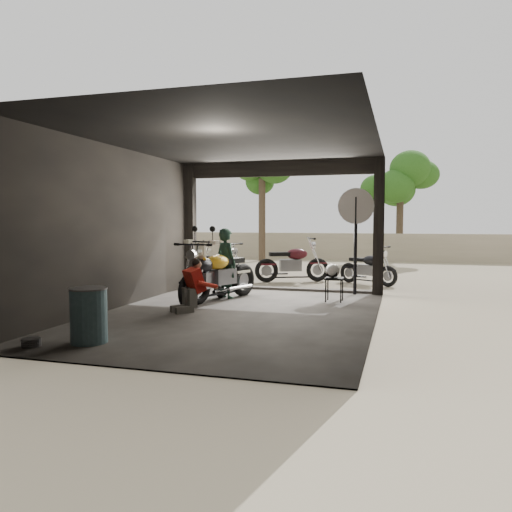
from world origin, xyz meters
The scene contains 16 objects.
ground centered at (0.00, 0.00, 0.00)m, with size 80.00×80.00×0.00m, color #7A6D56.
garage centered at (0.00, 0.55, 1.28)m, with size 7.00×7.13×3.20m.
boundary_wall centered at (0.00, 14.00, 0.60)m, with size 18.00×0.30×1.20m, color gray.
tree_left centered at (-3.00, 12.50, 3.99)m, with size 2.20×2.20×5.60m.
tree_right centered at (2.80, 14.00, 3.56)m, with size 2.20×2.20×5.00m.
main_bike centered at (-0.86, 1.58, 0.68)m, with size 0.84×2.03×1.36m, color beige, non-canonical shape.
left_bike centered at (-1.07, 1.20, 0.65)m, with size 0.79×1.91×1.30m, color black, non-canonical shape.
outside_bike_a centered at (-1.82, 3.99, 0.58)m, with size 0.70×1.71×1.16m, color black, non-canonical shape.
outside_bike_b centered at (-0.08, 5.30, 0.64)m, with size 0.77×1.88×1.27m, color #3F0F15, non-canonical shape.
outside_bike_c centered at (2.03, 5.28, 0.53)m, with size 0.65×1.58×1.07m, color black, non-canonical shape.
rider centered at (-0.86, 1.89, 0.79)m, with size 0.58×0.38×1.58m, color black.
mechanic centered at (-0.96, 0.08, 0.49)m, with size 0.50×0.68×0.98m, color red, non-canonical shape.
stool centered at (1.53, 2.05, 0.46)m, with size 0.38×0.38×0.53m.
helmet centered at (1.49, 2.11, 0.68)m, with size 0.31×0.33×0.29m, color white.
oil_drum centered at (-1.32, -2.58, 0.40)m, with size 0.51×0.51×0.79m, color #456A75.
sign_post centered at (1.86, 3.22, 1.70)m, with size 0.84×0.08×2.51m.
Camera 1 is at (2.90, -8.59, 1.74)m, focal length 35.00 mm.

